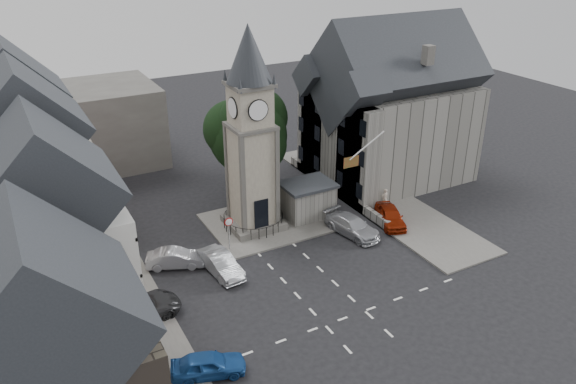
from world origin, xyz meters
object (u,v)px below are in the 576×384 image
stone_shelter (307,200)px  car_east_red (390,216)px  pedestrian (385,198)px  car_west_blue (208,365)px  clock_tower (251,133)px

stone_shelter → car_east_red: 7.00m
car_east_red → pedestrian: size_ratio=2.42×
car_west_blue → car_east_red: size_ratio=0.93×
car_east_red → car_west_blue: bearing=-134.6°
clock_tower → car_east_red: (10.11, -4.99, -7.37)m
stone_shelter → car_west_blue: (-14.17, -13.50, -0.85)m
stone_shelter → car_east_red: size_ratio=0.98×
stone_shelter → clock_tower: bearing=174.2°
car_west_blue → car_east_red: 21.45m
car_west_blue → pedestrian: pedestrian is taller
clock_tower → pedestrian: bearing=-11.6°
stone_shelter → car_east_red: stone_shelter is taller
car_west_blue → pedestrian: bearing=-43.5°
clock_tower → car_west_blue: bearing=-123.8°
car_east_red → pedestrian: (1.39, 2.62, 0.16)m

